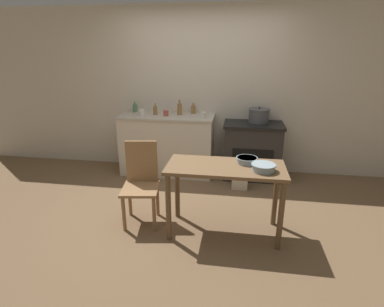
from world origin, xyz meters
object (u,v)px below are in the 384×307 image
(stove, at_px, (252,150))
(mixing_bowl_large, at_px, (247,160))
(chair, at_px, (141,181))
(stock_pot, at_px, (259,116))
(cup_center, at_px, (142,112))
(mixing_bowl_small, at_px, (263,167))
(work_table, at_px, (225,177))
(bottle_left, at_px, (135,108))
(flour_sack, at_px, (240,176))
(bottle_center_left, at_px, (193,109))
(cup_mid_right, at_px, (166,113))
(bottle_far_left, at_px, (155,110))
(cup_center_right, at_px, (203,115))
(bottle_mid_left, at_px, (180,109))

(stove, relative_size, mixing_bowl_large, 3.94)
(chair, relative_size, stock_pot, 2.92)
(mixing_bowl_large, height_order, cup_center, cup_center)
(mixing_bowl_small, bearing_deg, work_table, 168.15)
(bottle_left, bearing_deg, flour_sack, -20.55)
(bottle_center_left, bearing_deg, chair, -101.57)
(bottle_left, height_order, cup_mid_right, bottle_left)
(bottle_far_left, bearing_deg, bottle_left, 156.81)
(bottle_center_left, relative_size, cup_center, 1.69)
(stove, xyz_separation_m, cup_center_right, (-0.76, -0.09, 0.55))
(bottle_center_left, distance_m, cup_center, 0.81)
(mixing_bowl_large, bearing_deg, cup_center_right, 114.30)
(work_table, relative_size, cup_center, 12.55)
(work_table, bearing_deg, stock_pot, 76.15)
(stove, distance_m, work_table, 1.65)
(mixing_bowl_large, relative_size, cup_center, 2.32)
(chair, distance_m, mixing_bowl_small, 1.37)
(stock_pot, bearing_deg, bottle_left, 177.00)
(flour_sack, bearing_deg, cup_center, 165.91)
(bottle_far_left, relative_size, bottle_mid_left, 0.74)
(bottle_far_left, xyz_separation_m, bottle_center_left, (0.57, 0.18, -0.00))
(cup_center_right, height_order, cup_mid_right, cup_mid_right)
(work_table, height_order, chair, chair)
(flour_sack, xyz_separation_m, mixing_bowl_small, (0.20, -1.20, 0.63))
(flour_sack, bearing_deg, mixing_bowl_small, -80.59)
(bottle_left, bearing_deg, mixing_bowl_small, -43.81)
(mixing_bowl_large, relative_size, bottle_center_left, 1.37)
(bottle_center_left, height_order, cup_center, bottle_center_left)
(stove, height_order, cup_mid_right, cup_mid_right)
(cup_mid_right, bearing_deg, cup_center, -174.34)
(mixing_bowl_small, relative_size, bottle_left, 1.46)
(mixing_bowl_small, xyz_separation_m, cup_center, (-1.73, 1.59, 0.18))
(mixing_bowl_large, bearing_deg, chair, -179.69)
(flour_sack, bearing_deg, cup_center_right, 146.39)
(flour_sack, height_order, stock_pot, stock_pot)
(bottle_center_left, distance_m, cup_center_right, 0.33)
(bottle_center_left, bearing_deg, mixing_bowl_small, -62.43)
(bottle_left, distance_m, bottle_center_left, 0.95)
(cup_center_right, bearing_deg, mixing_bowl_large, -65.70)
(mixing_bowl_small, relative_size, cup_mid_right, 2.90)
(work_table, xyz_separation_m, bottle_mid_left, (-0.80, 1.65, 0.39))
(work_table, relative_size, flour_sack, 3.29)
(mixing_bowl_small, relative_size, bottle_center_left, 1.47)
(bottle_left, relative_size, cup_center, 1.70)
(bottle_far_left, xyz_separation_m, bottle_mid_left, (0.38, 0.05, 0.02))
(bottle_far_left, distance_m, cup_center, 0.21)
(work_table, xyz_separation_m, bottle_far_left, (-1.17, 1.61, 0.36))
(bottle_left, xyz_separation_m, bottle_center_left, (0.95, 0.02, -0.00))
(bottle_center_left, bearing_deg, work_table, -71.31)
(flour_sack, distance_m, mixing_bowl_large, 1.18)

